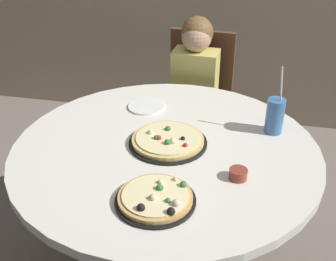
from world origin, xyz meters
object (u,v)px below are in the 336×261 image
at_px(dining_table, 166,164).
at_px(pizza_cheese, 156,198).
at_px(soda_cup, 275,116).
at_px(plate_small, 146,107).
at_px(chair_wooden, 198,99).
at_px(sauce_bowl, 238,174).
at_px(pizza_veggie, 168,140).
at_px(diner_child, 191,119).

height_order(dining_table, pizza_cheese, pizza_cheese).
xyz_separation_m(soda_cup, plate_small, (-0.62, 0.11, -0.08)).
xyz_separation_m(pizza_cheese, plate_small, (-0.22, 0.70, -0.01)).
relative_size(dining_table, soda_cup, 4.25).
height_order(pizza_cheese, plate_small, pizza_cheese).
height_order(chair_wooden, soda_cup, soda_cup).
distance_m(chair_wooden, pizza_cheese, 1.31).
bearing_deg(dining_table, pizza_cheese, -82.95).
distance_m(soda_cup, sauce_bowl, 0.41).
bearing_deg(plate_small, pizza_veggie, -60.35).
bearing_deg(sauce_bowl, dining_table, 152.73).
bearing_deg(dining_table, chair_wooden, 89.65).
height_order(diner_child, sauce_bowl, diner_child).
distance_m(dining_table, plate_small, 0.39).
distance_m(chair_wooden, diner_child, 0.19).
bearing_deg(dining_table, pizza_veggie, 77.04).
bearing_deg(chair_wooden, sauce_bowl, -74.08).
distance_m(dining_table, diner_child, 0.77).
bearing_deg(diner_child, plate_small, -112.23).
relative_size(dining_table, diner_child, 1.21).
height_order(chair_wooden, diner_child, diner_child).
relative_size(chair_wooden, diner_child, 0.88).
height_order(dining_table, plate_small, plate_small).
xyz_separation_m(dining_table, pizza_cheese, (0.05, -0.36, 0.11)).
bearing_deg(plate_small, diner_child, 67.77).
bearing_deg(pizza_veggie, sauce_bowl, -30.87).
relative_size(chair_wooden, plate_small, 5.28).
height_order(dining_table, chair_wooden, chair_wooden).
relative_size(pizza_cheese, sauce_bowl, 4.10).
xyz_separation_m(chair_wooden, pizza_veggie, (-0.00, -0.90, 0.24)).
relative_size(pizza_veggie, sauce_bowl, 4.81).
bearing_deg(soda_cup, sauce_bowl, -108.51).
height_order(pizza_veggie, plate_small, pizza_veggie).
height_order(soda_cup, plate_small, soda_cup).
xyz_separation_m(chair_wooden, plate_small, (-0.18, -0.59, 0.22)).
xyz_separation_m(chair_wooden, diner_child, (-0.01, -0.18, -0.05)).
bearing_deg(diner_child, pizza_veggie, -89.20).
distance_m(pizza_veggie, pizza_cheese, 0.39).
distance_m(chair_wooden, sauce_bowl, 1.16).
height_order(dining_table, pizza_veggie, pizza_veggie).
bearing_deg(diner_child, soda_cup, -49.20).
distance_m(dining_table, chair_wooden, 0.94).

